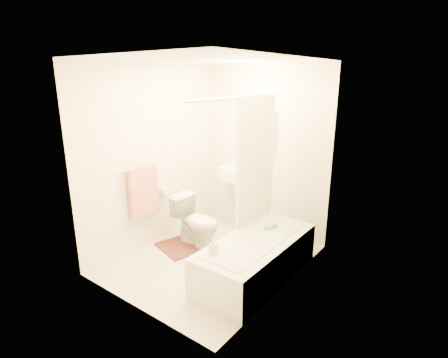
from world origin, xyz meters
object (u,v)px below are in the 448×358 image
Objects in this scene: bath_mat at (179,247)px; soap_bottle at (214,246)px; toilet at (197,222)px; bathtub at (256,258)px; sink at (240,195)px.

bath_mat is 1.24m from soap_bottle.
toilet is 0.43× the size of bathtub.
bath_mat is at bearing -93.33° from sink.
toilet is at bearing 140.04° from soap_bottle.
sink is 1.77m from soap_bottle.
bathtub is 1.22m from bath_mat.
toilet is 1.16m from soap_bottle.
soap_bottle is (-0.19, -0.54, 0.31)m from bathtub.
bathtub is 2.71× the size of bath_mat.
sink is at bearing 77.13° from bath_mat.
bathtub is at bearing 1.91° from bath_mat.
toilet is 1.08m from bathtub.
bath_mat is at bearing 153.52° from soap_bottle.
toilet is 0.68× the size of sink.
soap_bottle reaches higher than bath_mat.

